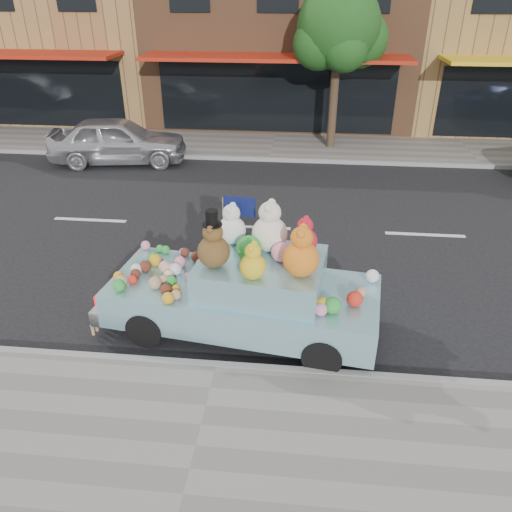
# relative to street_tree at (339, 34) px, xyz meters

# --- Properties ---
(ground) EXTENTS (120.00, 120.00, 0.00)m
(ground) POSITION_rel_street_tree_xyz_m (-2.03, -6.55, -3.69)
(ground) COLOR black
(ground) RESTS_ON ground
(near_sidewalk) EXTENTS (60.00, 3.00, 0.12)m
(near_sidewalk) POSITION_rel_street_tree_xyz_m (-2.03, -13.05, -3.63)
(near_sidewalk) COLOR gray
(near_sidewalk) RESTS_ON ground
(far_sidewalk) EXTENTS (60.00, 3.00, 0.12)m
(far_sidewalk) POSITION_rel_street_tree_xyz_m (-2.03, -0.05, -3.63)
(far_sidewalk) COLOR gray
(far_sidewalk) RESTS_ON ground
(near_kerb) EXTENTS (60.00, 0.12, 0.13)m
(near_kerb) POSITION_rel_street_tree_xyz_m (-2.03, -11.55, -3.63)
(near_kerb) COLOR gray
(near_kerb) RESTS_ON ground
(far_kerb) EXTENTS (60.00, 0.12, 0.13)m
(far_kerb) POSITION_rel_street_tree_xyz_m (-2.03, -1.55, -3.63)
(far_kerb) COLOR gray
(far_kerb) RESTS_ON ground
(storefront_left) EXTENTS (10.00, 9.80, 7.30)m
(storefront_left) POSITION_rel_street_tree_xyz_m (-12.03, 5.42, -0.05)
(storefront_left) COLOR olive
(storefront_left) RESTS_ON ground
(storefront_mid) EXTENTS (10.00, 9.80, 7.30)m
(storefront_mid) POSITION_rel_street_tree_xyz_m (-2.03, 5.42, -0.05)
(storefront_mid) COLOR brown
(storefront_mid) RESTS_ON ground
(street_tree) EXTENTS (3.00, 2.70, 5.22)m
(street_tree) POSITION_rel_street_tree_xyz_m (0.00, 0.00, 0.00)
(street_tree) COLOR #38281C
(street_tree) RESTS_ON ground
(car_silver) EXTENTS (4.44, 2.29, 1.45)m
(car_silver) POSITION_rel_street_tree_xyz_m (-6.79, -2.16, -2.97)
(car_silver) COLOR silver
(car_silver) RESTS_ON ground
(art_car) EXTENTS (4.67, 2.32, 2.26)m
(art_car) POSITION_rel_street_tree_xyz_m (-1.72, -10.47, -2.89)
(art_car) COLOR black
(art_car) RESTS_ON ground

